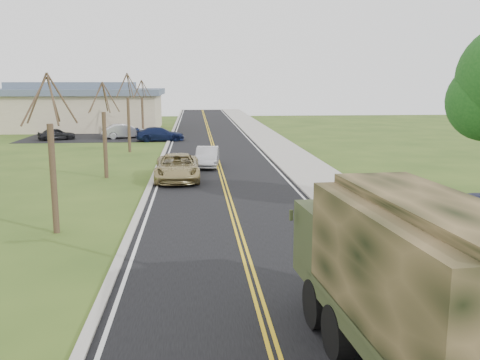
{
  "coord_description": "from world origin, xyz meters",
  "views": [
    {
      "loc": [
        -1.63,
        -10.43,
        5.76
      ],
      "look_at": [
        0.18,
        10.85,
        1.8
      ],
      "focal_mm": 40.0,
      "sensor_mm": 36.0,
      "label": 1
    }
  ],
  "objects": [
    {
      "name": "suv_champagne",
      "position": [
        -2.68,
        20.78,
        0.77
      ],
      "size": [
        2.67,
        5.6,
        1.54
      ],
      "primitive_type": "imported",
      "rotation": [
        0.0,
        0.0,
        0.02
      ],
      "color": "#9B8B58",
      "rests_on": "ground"
    },
    {
      "name": "ground",
      "position": [
        0.0,
        0.0,
        0.0
      ],
      "size": [
        160.0,
        160.0,
        0.0
      ],
      "primitive_type": "plane",
      "color": "#304717",
      "rests_on": "ground"
    },
    {
      "name": "lot_car_dark",
      "position": [
        -15.28,
        43.72,
        0.6
      ],
      "size": [
        3.81,
        2.78,
        1.21
      ],
      "primitive_type": "imported",
      "rotation": [
        0.0,
        0.0,
        2.0
      ],
      "color": "black",
      "rests_on": "ground"
    },
    {
      "name": "bare_tree_a",
      "position": [
        -7.0,
        10.0,
        2.63
      ],
      "size": [
        1.93,
        2.26,
        6.08
      ],
      "color": "#38281C",
      "rests_on": "ground"
    },
    {
      "name": "lot_car_navy",
      "position": [
        -5.01,
        42.0,
        0.68
      ],
      "size": [
        4.92,
        2.57,
        1.36
      ],
      "primitive_type": "imported",
      "rotation": [
        0.0,
        0.0,
        1.72
      ],
      "color": "#0F183A",
      "rests_on": "ground"
    },
    {
      "name": "bare_tree_c",
      "position": [
        -7.0,
        34.0,
        2.78
      ],
      "size": [
        2.04,
        2.39,
        6.42
      ],
      "color": "#38281C",
      "rests_on": "ground"
    },
    {
      "name": "commercial_building",
      "position": [
        -15.98,
        55.97,
        2.69
      ],
      "size": [
        25.5,
        21.5,
        5.65
      ],
      "color": "tan",
      "rests_on": "ground"
    },
    {
      "name": "bare_tree_b",
      "position": [
        -7.0,
        22.0,
        2.48
      ],
      "size": [
        1.83,
        2.14,
        5.73
      ],
      "color": "#38281C",
      "rests_on": "ground"
    },
    {
      "name": "utility_box_far",
      "position": [
        4.6,
        0.7,
        0.43
      ],
      "size": [
        0.69,
        0.64,
        0.65
      ],
      "primitive_type": "cube",
      "rotation": [
        0.0,
        0.0,
        -0.42
      ],
      "color": "#1B4E25",
      "rests_on": "sidewalk_right"
    },
    {
      "name": "military_truck",
      "position": [
        2.47,
        -1.01,
        2.14
      ],
      "size": [
        3.16,
        7.66,
        3.73
      ],
      "rotation": [
        0.0,
        0.0,
        0.08
      ],
      "color": "black",
      "rests_on": "ground"
    },
    {
      "name": "sedan_silver",
      "position": [
        -0.8,
        25.64,
        0.68
      ],
      "size": [
        1.79,
        4.25,
        1.37
      ],
      "primitive_type": "imported",
      "rotation": [
        0.0,
        0.0,
        -0.09
      ],
      "color": "#B2B3B7",
      "rests_on": "ground"
    },
    {
      "name": "curb_right",
      "position": [
        4.15,
        40.0,
        0.06
      ],
      "size": [
        0.3,
        120.0,
        0.12
      ],
      "primitive_type": "cube",
      "color": "#9E998E",
      "rests_on": "ground"
    },
    {
      "name": "sidewalk_right",
      "position": [
        5.9,
        40.0,
        0.05
      ],
      "size": [
        3.2,
        120.0,
        0.1
      ],
      "primitive_type": "cube",
      "color": "#9E998E",
      "rests_on": "ground"
    },
    {
      "name": "bare_tree_d",
      "position": [
        -7.0,
        46.0,
        2.55
      ],
      "size": [
        1.88,
        2.2,
        5.91
      ],
      "color": "#38281C",
      "rests_on": "ground"
    },
    {
      "name": "road",
      "position": [
        0.0,
        40.0,
        0.01
      ],
      "size": [
        8.0,
        120.0,
        0.01
      ],
      "primitive_type": "cube",
      "color": "black",
      "rests_on": "ground"
    },
    {
      "name": "lot_car_silver",
      "position": [
        -8.78,
        44.97,
        0.73
      ],
      "size": [
        4.72,
        3.03,
        1.47
      ],
      "primitive_type": "imported",
      "rotation": [
        0.0,
        0.0,
        1.93
      ],
      "color": "#ABABB0",
      "rests_on": "ground"
    },
    {
      "name": "curb_left",
      "position": [
        -4.15,
        40.0,
        0.05
      ],
      "size": [
        0.3,
        120.0,
        0.1
      ],
      "primitive_type": "cube",
      "color": "#9E998E",
      "rests_on": "ground"
    }
  ]
}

